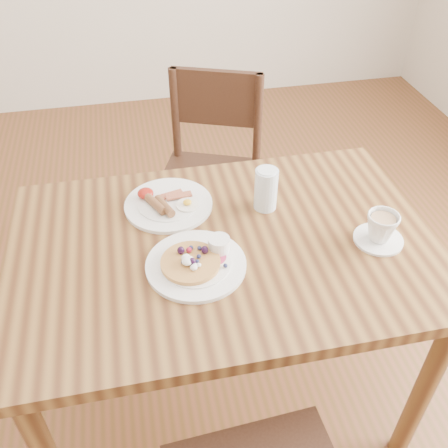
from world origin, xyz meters
name	(u,v)px	position (x,y,z in m)	size (l,w,h in m)	color
ground	(224,389)	(0.00, 0.00, 0.00)	(5.00, 5.00, 0.00)	brown
dining_table	(224,268)	(0.00, 0.00, 0.65)	(1.20, 0.80, 0.75)	brown
chair_far	(211,169)	(0.10, 0.75, 0.49)	(0.54, 0.54, 0.88)	#392214
pancake_plate	(197,262)	(-0.09, -0.07, 0.76)	(0.27, 0.27, 0.06)	white
breakfast_plate	(167,204)	(-0.14, 0.20, 0.76)	(0.27, 0.27, 0.04)	white
teacup_saucer	(381,229)	(0.43, -0.08, 0.79)	(0.14, 0.14, 0.09)	white
water_glass	(266,189)	(0.16, 0.14, 0.82)	(0.07, 0.07, 0.13)	silver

